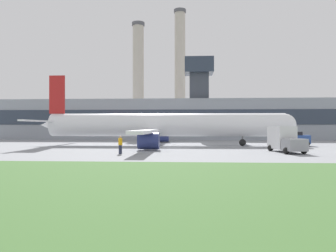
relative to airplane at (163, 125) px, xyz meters
The scene contains 8 objects.
ground_plane 5.35m from the airplane, 72.43° to the right, with size 400.00×400.00×0.00m, color gray.
terminal_building 26.01m from the airplane, 86.54° to the left, with size 78.91×11.75×17.85m.
smokestack_left 52.96m from the airplane, 102.82° to the left, with size 3.76×3.76×33.87m.
smokestack_right 56.23m from the airplane, 88.89° to the left, with size 3.74×3.74×38.86m.
airplane is the anchor object (origin of this frame).
pushback_tug 19.43m from the airplane, ahead, with size 3.54×2.84×2.03m.
baggage_truck 17.98m from the airplane, 37.89° to the right, with size 3.05×6.27×2.79m.
ground_crew_person 14.93m from the airplane, 102.17° to the right, with size 0.53×0.53×1.84m.
Camera 1 is at (2.46, -42.90, 2.77)m, focal length 35.00 mm.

